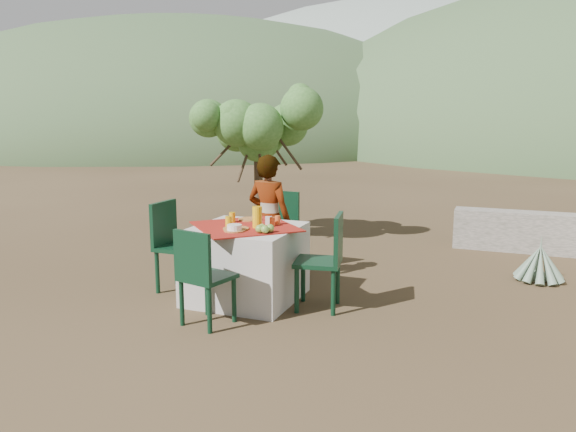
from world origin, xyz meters
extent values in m
plane|color=#342717|center=(0.00, 0.00, 0.00)|extent=(160.00, 160.00, 0.00)
cube|color=beige|center=(0.55, 0.17, 0.38)|extent=(1.02, 1.02, 0.75)
cube|color=maroon|center=(0.55, 0.17, 0.76)|extent=(1.30, 1.30, 0.01)
cylinder|color=black|center=(0.27, 0.97, 0.24)|extent=(0.05, 0.05, 0.48)
cylinder|color=black|center=(0.63, 0.96, 0.24)|extent=(0.05, 0.05, 0.48)
cylinder|color=black|center=(0.28, 1.33, 0.24)|extent=(0.05, 0.05, 0.48)
cylinder|color=black|center=(0.64, 1.32, 0.24)|extent=(0.05, 0.05, 0.48)
cube|color=black|center=(0.46, 1.14, 0.48)|extent=(0.46, 0.46, 0.04)
cube|color=black|center=(0.46, 1.34, 0.73)|extent=(0.44, 0.05, 0.46)
cylinder|color=black|center=(0.73, -0.46, 0.22)|extent=(0.04, 0.04, 0.44)
cylinder|color=black|center=(0.41, -0.39, 0.22)|extent=(0.04, 0.04, 0.44)
cylinder|color=black|center=(0.65, -0.78, 0.22)|extent=(0.04, 0.04, 0.44)
cylinder|color=black|center=(0.33, -0.71, 0.22)|extent=(0.04, 0.04, 0.44)
cube|color=black|center=(0.53, -0.59, 0.44)|extent=(0.49, 0.49, 0.04)
cube|color=black|center=(0.49, -0.77, 0.67)|extent=(0.41, 0.13, 0.43)
cylinder|color=black|center=(-0.05, -0.01, 0.24)|extent=(0.05, 0.05, 0.47)
cylinder|color=black|center=(-0.04, 0.34, 0.24)|extent=(0.05, 0.05, 0.47)
cylinder|color=black|center=(-0.40, -0.01, 0.24)|extent=(0.05, 0.05, 0.47)
cylinder|color=black|center=(-0.40, 0.35, 0.24)|extent=(0.05, 0.05, 0.47)
cube|color=black|center=(-0.22, 0.17, 0.47)|extent=(0.45, 0.45, 0.04)
cube|color=black|center=(-0.42, 0.17, 0.72)|extent=(0.05, 0.44, 0.46)
cylinder|color=black|center=(1.11, 0.31, 0.23)|extent=(0.05, 0.05, 0.46)
cylinder|color=black|center=(1.17, -0.04, 0.23)|extent=(0.05, 0.05, 0.46)
cylinder|color=black|center=(1.46, 0.37, 0.23)|extent=(0.05, 0.05, 0.46)
cylinder|color=black|center=(1.52, 0.02, 0.23)|extent=(0.05, 0.05, 0.46)
cube|color=black|center=(1.32, 0.17, 0.46)|extent=(0.50, 0.50, 0.04)
cube|color=black|center=(1.51, 0.20, 0.71)|extent=(0.11, 0.43, 0.45)
imported|color=#8C6651|center=(0.52, 0.82, 0.72)|extent=(0.57, 0.42, 1.44)
cylinder|color=#443222|center=(-0.43, 2.63, 0.74)|extent=(0.13, 0.13, 1.48)
sphere|color=#336525|center=(-0.43, 2.63, 1.48)|extent=(0.64, 0.64, 0.64)
sphere|color=#336525|center=(0.16, 2.63, 1.64)|extent=(0.59, 0.59, 0.59)
sphere|color=#336525|center=(-0.96, 2.73, 1.59)|extent=(0.55, 0.55, 0.55)
sphere|color=#336525|center=(-0.32, 3.21, 1.70)|extent=(0.57, 0.57, 0.57)
sphere|color=#336525|center=(-0.37, 2.10, 1.54)|extent=(0.51, 0.51, 0.51)
sphere|color=slate|center=(3.36, 1.95, 0.04)|extent=(0.18, 0.18, 0.18)
cone|color=slate|center=(3.36, 1.95, 0.27)|extent=(0.10, 0.10, 0.53)
cone|color=slate|center=(3.48, 1.99, 0.21)|extent=(0.32, 0.18, 0.45)
cone|color=slate|center=(3.43, 2.05, 0.21)|extent=(0.23, 0.29, 0.46)
cone|color=slate|center=(3.36, 2.07, 0.21)|extent=(0.11, 0.32, 0.44)
cone|color=slate|center=(3.29, 2.04, 0.21)|extent=(0.24, 0.28, 0.46)
cone|color=slate|center=(3.25, 1.98, 0.21)|extent=(0.32, 0.17, 0.45)
cone|color=slate|center=(3.25, 1.91, 0.21)|extent=(0.32, 0.18, 0.45)
cone|color=slate|center=(3.30, 1.85, 0.21)|extent=(0.23, 0.29, 0.46)
cone|color=slate|center=(3.37, 1.83, 0.21)|extent=(0.11, 0.32, 0.44)
cone|color=slate|center=(3.44, 1.85, 0.21)|extent=(0.24, 0.28, 0.46)
cone|color=slate|center=(3.48, 1.91, 0.21)|extent=(0.32, 0.17, 0.45)
cube|color=gray|center=(3.60, 3.40, 0.28)|extent=(2.60, 0.35, 0.55)
ellipsoid|color=#375730|center=(-18.00, 30.00, 0.00)|extent=(40.00, 40.00, 16.00)
ellipsoid|color=gray|center=(-4.00, 52.00, 0.00)|extent=(60.00, 60.00, 24.00)
cylinder|color=#925927|center=(0.45, 0.48, 0.77)|extent=(0.25, 0.25, 0.01)
cylinder|color=#925927|center=(0.54, -0.02, 0.77)|extent=(0.25, 0.25, 0.01)
cylinder|color=#F6B30F|center=(0.33, 0.29, 0.81)|extent=(0.06, 0.06, 0.10)
cylinder|color=#F6B30F|center=(0.42, 0.05, 0.82)|extent=(0.07, 0.07, 0.11)
cylinder|color=#F6B30F|center=(0.69, 0.13, 0.87)|extent=(0.10, 0.10, 0.21)
cylinder|color=#925927|center=(0.56, -0.11, 0.77)|extent=(0.21, 0.21, 0.01)
cylinder|color=white|center=(0.56, -0.11, 0.80)|extent=(0.14, 0.14, 0.05)
cylinder|color=orange|center=(0.80, 0.26, 0.81)|extent=(0.06, 0.06, 0.09)
cylinder|color=orange|center=(0.82, 0.35, 0.81)|extent=(0.06, 0.06, 0.09)
cube|color=white|center=(0.74, 0.31, 0.80)|extent=(0.07, 0.05, 0.08)
sphere|color=olive|center=(0.82, -0.04, 0.80)|extent=(0.08, 0.08, 0.08)
sphere|color=olive|center=(0.90, -0.03, 0.80)|extent=(0.08, 0.08, 0.08)
sphere|color=olive|center=(0.88, -0.10, 0.80)|extent=(0.08, 0.08, 0.08)
sphere|color=olive|center=(0.82, -0.10, 0.80)|extent=(0.08, 0.08, 0.08)
camera|label=1|loc=(2.96, -4.81, 1.86)|focal=35.00mm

